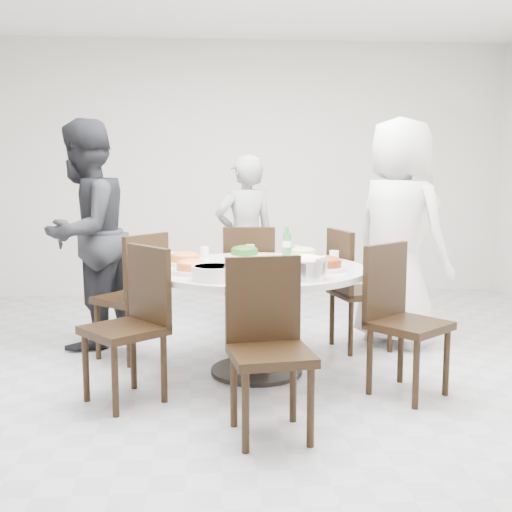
{
  "coord_description": "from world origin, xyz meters",
  "views": [
    {
      "loc": [
        -0.4,
        -4.2,
        1.44
      ],
      "look_at": [
        -0.04,
        0.18,
        0.82
      ],
      "focal_mm": 45.0,
      "sensor_mm": 36.0,
      "label": 1
    }
  ],
  "objects": [
    {
      "name": "dining_table",
      "position": [
        -0.04,
        0.13,
        0.38
      ],
      "size": [
        1.5,
        1.5,
        0.75
      ],
      "primitive_type": "cylinder",
      "color": "silver",
      "rests_on": "floor"
    },
    {
      "name": "chair_sw",
      "position": [
        -0.89,
        -0.36,
        0.47
      ],
      "size": [
        0.59,
        0.59,
        0.95
      ],
      "primitive_type": "cube",
      "rotation": [
        0.0,
        0.0,
        5.39
      ],
      "color": "black",
      "rests_on": "floor"
    },
    {
      "name": "dish_greens",
      "position": [
        -0.1,
        0.59,
        0.78
      ],
      "size": [
        0.26,
        0.26,
        0.07
      ],
      "primitive_type": "cylinder",
      "color": "white",
      "rests_on": "dining_table"
    },
    {
      "name": "chopsticks",
      "position": [
        -0.01,
        0.82,
        0.76
      ],
      "size": [
        0.24,
        0.04,
        0.01
      ],
      "primitive_type": null,
      "color": "tan",
      "rests_on": "dining_table"
    },
    {
      "name": "chair_nw",
      "position": [
        -0.96,
        0.57,
        0.47
      ],
      "size": [
        0.59,
        0.59,
        0.95
      ],
      "primitive_type": "cube",
      "rotation": [
        0.0,
        0.0,
        3.99
      ],
      "color": "black",
      "rests_on": "floor"
    },
    {
      "name": "chair_n",
      "position": [
        -0.02,
        1.12,
        0.47
      ],
      "size": [
        0.45,
        0.45,
        0.95
      ],
      "primitive_type": "cube",
      "rotation": [
        0.0,
        0.0,
        3.06
      ],
      "color": "black",
      "rests_on": "floor"
    },
    {
      "name": "chair_s",
      "position": [
        -0.06,
        -0.94,
        0.47
      ],
      "size": [
        0.47,
        0.47,
        0.95
      ],
      "primitive_type": "cube",
      "rotation": [
        0.0,
        0.0,
        6.41
      ],
      "color": "black",
      "rests_on": "floor"
    },
    {
      "name": "dish_pale",
      "position": [
        0.34,
        0.48,
        0.78
      ],
      "size": [
        0.23,
        0.23,
        0.06
      ],
      "primitive_type": "cylinder",
      "color": "white",
      "rests_on": "dining_table"
    },
    {
      "name": "floor",
      "position": [
        0.0,
        0.0,
        0.0
      ],
      "size": [
        6.0,
        6.0,
        0.01
      ],
      "primitive_type": "cube",
      "color": "#ADADB2",
      "rests_on": "ground"
    },
    {
      "name": "diner_left",
      "position": [
        -1.34,
        0.94,
        0.9
      ],
      "size": [
        0.97,
        1.07,
        1.8
      ],
      "primitive_type": "imported",
      "rotation": [
        0.0,
        0.0,
        4.32
      ],
      "color": "black",
      "rests_on": "floor"
    },
    {
      "name": "dish_orange",
      "position": [
        -0.53,
        0.28,
        0.78
      ],
      "size": [
        0.25,
        0.25,
        0.07
      ],
      "primitive_type": "cylinder",
      "color": "white",
      "rests_on": "dining_table"
    },
    {
      "name": "wall_back",
      "position": [
        0.0,
        3.0,
        1.4
      ],
      "size": [
        6.0,
        0.01,
        2.8
      ],
      "primitive_type": "cube",
      "color": "silver",
      "rests_on": "ground"
    },
    {
      "name": "wall_front",
      "position": [
        0.0,
        -3.0,
        1.4
      ],
      "size": [
        6.0,
        0.01,
        2.8
      ],
      "primitive_type": "cube",
      "color": "silver",
      "rests_on": "ground"
    },
    {
      "name": "diner_right",
      "position": [
        1.15,
        0.79,
        0.91
      ],
      "size": [
        0.98,
        1.06,
        1.82
      ],
      "primitive_type": "imported",
      "rotation": [
        0.0,
        0.0,
        2.18
      ],
      "color": "silver",
      "rests_on": "floor"
    },
    {
      "name": "dish_redbrown",
      "position": [
        0.39,
        -0.04,
        0.79
      ],
      "size": [
        0.29,
        0.29,
        0.07
      ],
      "primitive_type": "cylinder",
      "color": "white",
      "rests_on": "dining_table"
    },
    {
      "name": "tea_cups",
      "position": [
        -0.04,
        0.74,
        0.79
      ],
      "size": [
        0.07,
        0.07,
        0.08
      ],
      "primitive_type": "cylinder",
      "color": "white",
      "rests_on": "dining_table"
    },
    {
      "name": "chair_ne",
      "position": [
        0.83,
        0.68,
        0.47
      ],
      "size": [
        0.51,
        0.51,
        0.95
      ],
      "primitive_type": "cube",
      "rotation": [
        0.0,
        0.0,
        1.8
      ],
      "color": "black",
      "rests_on": "floor"
    },
    {
      "name": "beverage_bottle",
      "position": [
        0.23,
        0.61,
        0.87
      ],
      "size": [
        0.07,
        0.07,
        0.23
      ],
      "primitive_type": "cylinder",
      "color": "#307840",
      "rests_on": "dining_table"
    },
    {
      "name": "dish_tofu",
      "position": [
        -0.48,
        -0.1,
        0.78
      ],
      "size": [
        0.26,
        0.26,
        0.07
      ],
      "primitive_type": "cylinder",
      "color": "white",
      "rests_on": "dining_table"
    },
    {
      "name": "diner_middle",
      "position": [
        -0.03,
        1.55,
        0.77
      ],
      "size": [
        0.64,
        0.51,
        1.54
      ],
      "primitive_type": "imported",
      "rotation": [
        0.0,
        0.0,
        3.42
      ],
      "color": "black",
      "rests_on": "floor"
    },
    {
      "name": "chair_se",
      "position": [
        0.87,
        -0.38,
        0.47
      ],
      "size": [
        0.59,
        0.59,
        0.95
      ],
      "primitive_type": "cube",
      "rotation": [
        0.0,
        0.0,
        6.95
      ],
      "color": "black",
      "rests_on": "floor"
    },
    {
      "name": "soup_bowl",
      "position": [
        -0.34,
        -0.33,
        0.79
      ],
      "size": [
        0.28,
        0.28,
        0.09
      ],
      "primitive_type": "cylinder",
      "color": "white",
      "rests_on": "dining_table"
    },
    {
      "name": "rice_bowl",
      "position": [
        0.23,
        -0.33,
        0.81
      ],
      "size": [
        0.26,
        0.26,
        0.11
      ],
      "primitive_type": "cylinder",
      "color": "silver",
      "rests_on": "dining_table"
    }
  ]
}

